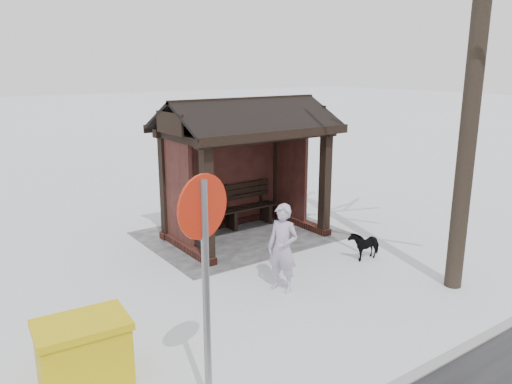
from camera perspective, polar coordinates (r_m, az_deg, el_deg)
ground at (r=11.25m, az=-1.10°, el=-5.14°), size 120.00×120.00×0.00m
kerb at (r=7.75m, az=23.42°, el=-15.75°), size 120.00×0.15×0.06m
trampled_patch at (r=11.40m, az=-1.67°, el=-4.83°), size 4.20×3.20×0.02m
bus_shelter at (r=10.85m, az=-1.63°, el=5.94°), size 3.60×2.40×3.09m
pedestrian at (r=8.44m, az=3.08°, el=-6.41°), size 0.55×0.65×1.52m
dog at (r=10.19m, az=12.30°, el=-5.86°), size 0.68×0.32×0.57m
grit_bin at (r=6.58m, az=-19.08°, el=-16.90°), size 1.12×0.81×0.82m
road_sign at (r=5.21m, az=-5.94°, el=-6.38°), size 0.67×0.22×2.69m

